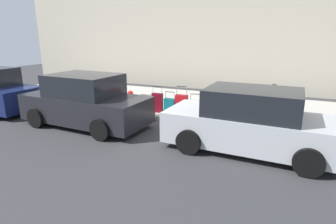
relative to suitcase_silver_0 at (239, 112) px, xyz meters
The scene contains 16 objects.
ground_plane 3.12m from the suitcase_silver_0, 11.25° to the left, with size 40.00×40.00×0.00m, color #333335.
sidewalk_curb 3.59m from the suitcase_silver_0, 32.10° to the right, with size 18.00×5.00×0.14m, color #ADA89E.
building_facade_sidewalk_side 8.91m from the suitcase_silver_0, 67.26° to the right, with size 24.00×3.00×9.42m, color #B2A893.
suitcase_silver_0 is the anchor object (origin of this frame).
suitcase_navy_1 0.49m from the suitcase_silver_0, ahead, with size 0.49×0.24×0.85m.
suitcase_black_2 1.01m from the suitcase_silver_0, ahead, with size 0.43×0.20×0.68m.
suitcase_olive_3 1.51m from the suitcase_silver_0, ahead, with size 0.46×0.26×0.81m.
suitcase_red_4 2.01m from the suitcase_silver_0, ahead, with size 0.44×0.24×1.06m.
suitcase_teal_5 2.50m from the suitcase_silver_0, ahead, with size 0.41×0.21×0.80m.
suitcase_maroon_6 2.97m from the suitcase_silver_0, ahead, with size 0.41×0.22×0.97m.
suitcase_silver_7 3.46m from the suitcase_silver_0, ahead, with size 0.46×0.22×0.62m.
fire_hydrant 4.15m from the suitcase_silver_0, ahead, with size 0.39×0.21×0.71m.
bollard_post 4.77m from the suitcase_silver_0, ahead, with size 0.14×0.14×0.92m, color #333338.
parking_meter 1.14m from the suitcase_silver_0, 166.59° to the right, with size 0.12×0.09×1.27m.
parked_car_silver_0 2.14m from the suitcase_silver_0, 106.63° to the left, with size 4.39×2.06×1.63m.
parked_car_charcoal_1 5.07m from the suitcase_silver_0, 23.72° to the left, with size 4.29×2.13×1.70m.
Camera 1 is at (-4.32, 8.29, 2.87)m, focal length 29.09 mm.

